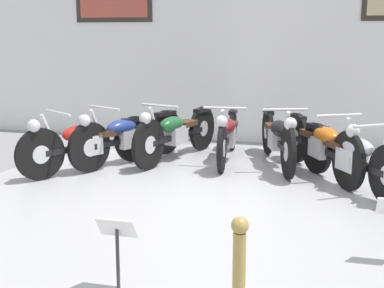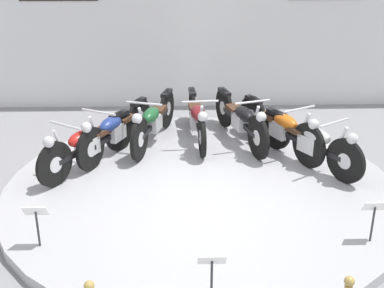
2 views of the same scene
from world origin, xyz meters
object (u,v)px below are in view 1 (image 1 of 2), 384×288
motorcycle_maroon (228,133)px  motorcycle_orange (322,143)px  motorcycle_green (176,132)px  motorcycle_silver (352,155)px  motorcycle_blue (128,135)px  motorcycle_black (278,136)px  motorcycle_red (87,141)px  info_placard_front_centre (117,238)px

motorcycle_maroon → motorcycle_orange: size_ratio=1.09×
motorcycle_green → motorcycle_silver: (2.24, -0.86, -0.01)m
motorcycle_blue → motorcycle_silver: 2.84m
motorcycle_black → motorcycle_orange: bearing=-32.0°
motorcycle_green → motorcycle_silver: motorcycle_green is taller
motorcycle_red → motorcycle_blue: bearing=56.9°
motorcycle_black → motorcycle_silver: 1.23m
motorcycle_green → motorcycle_silver: bearing=-20.9°
motorcycle_maroon → motorcycle_orange: 1.32m
motorcycle_orange → motorcycle_silver: 0.61m
motorcycle_green → info_placard_front_centre: bearing=-79.6°
info_placard_front_centre → motorcycle_green: bearing=100.4°
motorcycle_silver → motorcycle_blue: bearing=169.7°
motorcycle_blue → motorcycle_black: (1.91, 0.35, 0.01)m
motorcycle_red → motorcycle_black: (2.24, 0.86, 0.02)m
motorcycle_green → motorcycle_orange: motorcycle_orange is taller
motorcycle_orange → info_placard_front_centre: size_ratio=3.51×
motorcycle_red → motorcycle_black: bearing=20.9°
motorcycle_black → motorcycle_silver: (0.88, -0.86, -0.01)m
motorcycle_orange → motorcycle_silver: bearing=-57.0°
motorcycle_red → motorcycle_blue: 0.61m
motorcycle_red → motorcycle_orange: bearing=10.3°
motorcycle_green → motorcycle_maroon: (0.68, 0.12, -0.01)m
info_placard_front_centre → motorcycle_maroon: bearing=89.9°
motorcycle_silver → info_placard_front_centre: 3.24m
motorcycle_maroon → motorcycle_black: bearing=-10.0°
motorcycle_maroon → motorcycle_orange: (1.23, -0.47, 0.02)m
motorcycle_red → motorcycle_black: 2.40m
motorcycle_maroon → motorcycle_blue: bearing=-159.3°
motorcycle_maroon → motorcycle_silver: 1.84m
motorcycle_red → motorcycle_black: motorcycle_black is taller
motorcycle_blue → motorcycle_orange: 2.47m
motorcycle_red → motorcycle_black: size_ratio=0.87×
motorcycle_red → motorcycle_silver: 3.13m
motorcycle_maroon → motorcycle_black: motorcycle_black is taller
motorcycle_green → motorcycle_maroon: size_ratio=0.99×
motorcycle_red → motorcycle_maroon: bearing=31.9°
motorcycle_black → motorcycle_maroon: bearing=170.0°
motorcycle_orange → motorcycle_green: bearing=169.8°
motorcycle_red → motorcycle_green: bearing=44.0°
motorcycle_red → motorcycle_silver: bearing=0.0°
motorcycle_blue → motorcycle_green: size_ratio=0.93×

